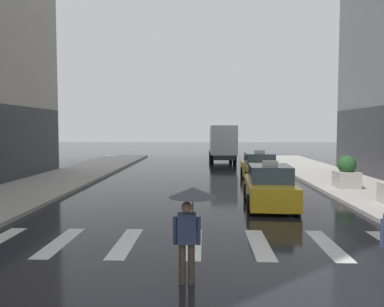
% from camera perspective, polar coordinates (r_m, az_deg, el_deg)
% --- Properties ---
extents(ground_plane, '(160.00, 160.00, 0.00)m').
position_cam_1_polar(ground_plane, '(7.79, -0.75, -19.61)').
color(ground_plane, black).
extents(crosswalk_markings, '(11.30, 2.80, 0.01)m').
position_cam_1_polar(crosswalk_markings, '(10.61, 0.03, -13.17)').
color(crosswalk_markings, silver).
rests_on(crosswalk_markings, ground).
extents(taxi_lead, '(2.12, 4.63, 1.80)m').
position_cam_1_polar(taxi_lead, '(15.85, 11.42, -4.92)').
color(taxi_lead, gold).
rests_on(taxi_lead, ground).
extents(taxi_second, '(1.93, 4.54, 1.80)m').
position_cam_1_polar(taxi_second, '(23.35, 9.90, -2.14)').
color(taxi_second, yellow).
rests_on(taxi_second, ground).
extents(box_truck, '(2.35, 7.56, 3.35)m').
position_cam_1_polar(box_truck, '(35.30, 4.52, 1.71)').
color(box_truck, '#2D2D2D').
rests_on(box_truck, ground).
extents(pedestrian_with_umbrella, '(0.96, 0.96, 1.94)m').
position_cam_1_polar(pedestrian_with_umbrella, '(7.64, -0.20, -8.15)').
color(pedestrian_with_umbrella, '#473D33').
rests_on(pedestrian_with_umbrella, ground).
extents(planter_mid_block, '(1.10, 1.10, 1.60)m').
position_cam_1_polar(planter_mid_block, '(20.60, 21.95, -2.72)').
color(planter_mid_block, '#A8A399').
rests_on(planter_mid_block, curb_right).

